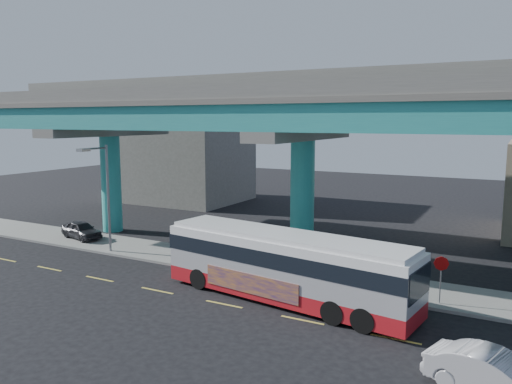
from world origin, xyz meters
The scene contains 10 objects.
ground centered at (0.00, 0.00, 0.00)m, with size 120.00×120.00×0.00m, color black.
sidewalk centered at (0.00, 5.50, 0.07)m, with size 70.00×4.00×0.15m, color gray.
lane_markings centered at (0.00, -0.30, 0.01)m, with size 58.00×0.12×0.01m.
viaduct centered at (0.00, 9.11, 9.14)m, with size 52.00×12.40×11.70m.
building_concrete centered at (-20.00, 24.00, 4.50)m, with size 12.00×10.00×9.00m, color gray.
transit_bus centered at (2.33, 1.55, 1.81)m, with size 13.09×4.55×3.30m.
sedan centered at (11.68, -3.02, 0.71)m, with size 4.54×2.67×1.41m, color #AFAEB3.
parked_car centered at (-15.69, 5.57, 0.78)m, with size 3.90×2.25×1.25m, color #28282D.
street_lamp centered at (-11.38, 3.47, 4.69)m, with size 0.50×2.29×6.90m.
stop_sign centered at (8.99, 4.18, 1.76)m, with size 0.66×0.20×2.26m.
Camera 1 is at (11.96, -19.41, 8.61)m, focal length 35.00 mm.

